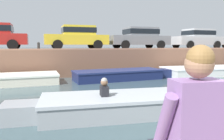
% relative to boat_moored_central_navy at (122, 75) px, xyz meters
% --- Properties ---
extents(ground_plane, '(400.00, 400.00, 0.00)m').
position_rel_boat_moored_central_navy_xyz_m(ground_plane, '(-1.71, -3.82, -0.27)').
color(ground_plane, '#3D5156').
extents(far_quay_wall, '(60.00, 6.00, 1.59)m').
position_rel_boat_moored_central_navy_xyz_m(far_quay_wall, '(-1.71, 4.66, 0.53)').
color(far_quay_wall, brown).
rests_on(far_quay_wall, ground).
extents(far_wall_coping, '(60.00, 0.24, 0.08)m').
position_rel_boat_moored_central_navy_xyz_m(far_wall_coping, '(-1.71, 1.78, 1.36)').
color(far_wall_coping, '#9F6C52').
rests_on(far_wall_coping, far_quay_wall).
extents(boat_moored_central_navy, '(5.72, 1.84, 0.54)m').
position_rel_boat_moored_central_navy_xyz_m(boat_moored_central_navy, '(0.00, 0.00, 0.00)').
color(boat_moored_central_navy, navy).
rests_on(boat_moored_central_navy, ground).
extents(boat_moored_east_white, '(6.99, 2.70, 0.50)m').
position_rel_boat_moored_central_navy_xyz_m(boat_moored_east_white, '(6.15, -0.02, -0.02)').
color(boat_moored_east_white, white).
rests_on(boat_moored_east_white, ground).
extents(motorboat_passing, '(5.73, 2.08, 1.02)m').
position_rel_boat_moored_central_navy_xyz_m(motorboat_passing, '(-2.20, -5.58, 0.00)').
color(motorboat_passing, '#93999E').
rests_on(motorboat_passing, ground).
extents(car_left_inner_yellow, '(4.09, 1.93, 1.54)m').
position_rel_boat_moored_central_navy_xyz_m(car_left_inner_yellow, '(-1.79, 3.63, 2.17)').
color(car_left_inner_yellow, yellow).
rests_on(car_left_inner_yellow, far_quay_wall).
extents(car_centre_grey, '(4.39, 2.01, 1.54)m').
position_rel_boat_moored_central_navy_xyz_m(car_centre_grey, '(2.75, 3.63, 2.17)').
color(car_centre_grey, slate).
rests_on(car_centre_grey, far_quay_wall).
extents(car_right_inner_silver, '(4.21, 1.98, 1.54)m').
position_rel_boat_moored_central_navy_xyz_m(car_right_inner_silver, '(7.89, 3.64, 2.17)').
color(car_right_inner_silver, '#B7BABC').
rests_on(car_right_inner_silver, far_quay_wall).
extents(mooring_bollard_mid, '(0.15, 0.15, 0.45)m').
position_rel_boat_moored_central_navy_xyz_m(mooring_bollard_mid, '(-4.24, 1.91, 1.56)').
color(mooring_bollard_mid, '#2D2B28').
rests_on(mooring_bollard_mid, far_quay_wall).
extents(person_seated_left, '(0.56, 0.57, 0.97)m').
position_rel_boat_moored_central_navy_xyz_m(person_seated_left, '(-3.22, -9.65, 1.00)').
color(person_seated_left, '#282833').
rests_on(person_seated_left, near_quay).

